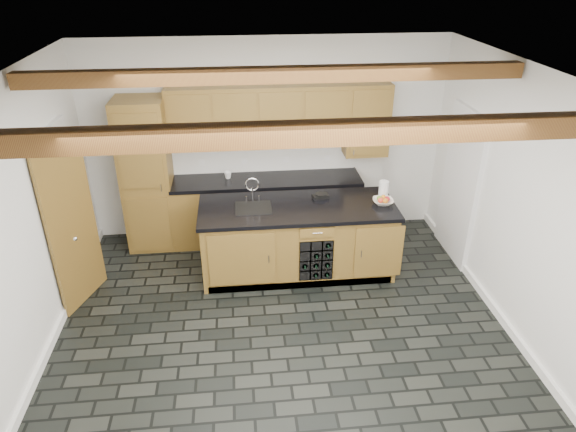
{
  "coord_description": "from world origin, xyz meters",
  "views": [
    {
      "loc": [
        -0.41,
        -4.39,
        3.76
      ],
      "look_at": [
        0.13,
        0.8,
        1.06
      ],
      "focal_mm": 32.0,
      "sensor_mm": 36.0,
      "label": 1
    }
  ],
  "objects_px": {
    "island": "(298,239)",
    "paper_towel": "(384,190)",
    "fruit_bowl": "(383,202)",
    "kitchen_scale": "(320,196)"
  },
  "relations": [
    {
      "from": "fruit_bowl",
      "to": "paper_towel",
      "type": "distance_m",
      "value": 0.19
    },
    {
      "from": "fruit_bowl",
      "to": "paper_towel",
      "type": "xyz_separation_m",
      "value": [
        0.04,
        0.17,
        0.09
      ]
    },
    {
      "from": "kitchen_scale",
      "to": "paper_towel",
      "type": "xyz_separation_m",
      "value": [
        0.8,
        -0.08,
        0.09
      ]
    },
    {
      "from": "island",
      "to": "paper_towel",
      "type": "xyz_separation_m",
      "value": [
        1.11,
        0.13,
        0.58
      ]
    },
    {
      "from": "kitchen_scale",
      "to": "fruit_bowl",
      "type": "bearing_deg",
      "value": -29.94
    },
    {
      "from": "island",
      "to": "paper_towel",
      "type": "height_order",
      "value": "paper_towel"
    },
    {
      "from": "island",
      "to": "kitchen_scale",
      "type": "relative_size",
      "value": 11.18
    },
    {
      "from": "fruit_bowl",
      "to": "paper_towel",
      "type": "bearing_deg",
      "value": 74.84
    },
    {
      "from": "kitchen_scale",
      "to": "fruit_bowl",
      "type": "height_order",
      "value": "same"
    },
    {
      "from": "island",
      "to": "paper_towel",
      "type": "distance_m",
      "value": 1.26
    }
  ]
}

